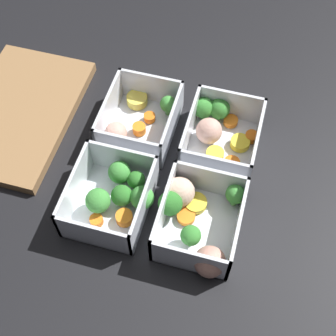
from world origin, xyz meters
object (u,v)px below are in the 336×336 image
(container_near_left, at_px, (196,219))
(container_far_right, at_px, (138,121))
(container_near_right, at_px, (218,131))
(container_far_left, at_px, (116,196))

(container_near_left, height_order, container_far_right, same)
(container_near_right, distance_m, container_far_right, 0.14)
(container_near_right, xyz_separation_m, container_far_left, (-0.16, 0.12, 0.00))
(container_near_left, distance_m, container_far_right, 0.21)
(container_near_left, xyz_separation_m, container_far_left, (0.01, 0.13, -0.00))
(container_far_left, bearing_deg, container_near_right, -37.44)
(container_far_left, height_order, container_far_right, same)
(container_near_left, xyz_separation_m, container_near_right, (0.17, 0.00, -0.00))
(container_near_left, xyz_separation_m, container_far_right, (0.15, 0.14, -0.00))
(container_near_left, relative_size, container_near_right, 1.08)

